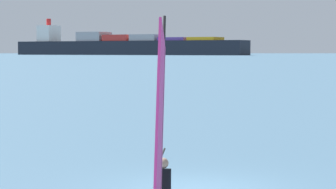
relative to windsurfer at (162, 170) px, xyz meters
name	(u,v)px	position (x,y,z in m)	size (l,w,h in m)	color
ground_plane	(198,189)	(2.21, 2.90, -1.08)	(4000.00, 4000.00, 0.00)	#476B84
windsurfer	(162,170)	(0.00, 0.00, 0.00)	(2.23, 3.95, 4.34)	white
cargo_ship	(124,46)	(198.44, 546.08, 6.74)	(151.46, 177.53, 31.78)	black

